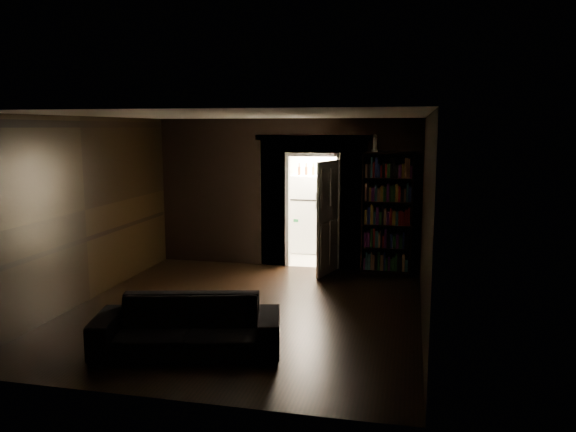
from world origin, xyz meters
name	(u,v)px	position (x,y,z in m)	size (l,w,h in m)	color
ground	(245,311)	(0.00, 0.00, 0.00)	(5.50, 5.50, 0.00)	black
room_walls	(263,188)	(-0.01, 1.07, 1.68)	(5.02, 5.61, 2.84)	black
kitchen_alcove	(322,197)	(0.50, 3.87, 1.21)	(2.20, 1.80, 2.60)	#BBB0A3
sofa	(188,317)	(-0.23, -1.56, 0.42)	(2.17, 0.94, 0.84)	black
bookshelf	(387,214)	(1.89, 2.59, 1.10)	(0.90, 0.32, 2.20)	black
refrigerator	(307,213)	(0.14, 4.11, 0.82)	(0.74, 0.68, 1.65)	white
door	(328,218)	(0.85, 2.32, 1.02)	(0.85, 0.05, 2.05)	white
figurine	(375,143)	(1.64, 2.64, 2.36)	(0.11, 0.11, 0.32)	silver
bottles	(310,169)	(0.22, 4.00, 1.78)	(0.62, 0.08, 0.25)	black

